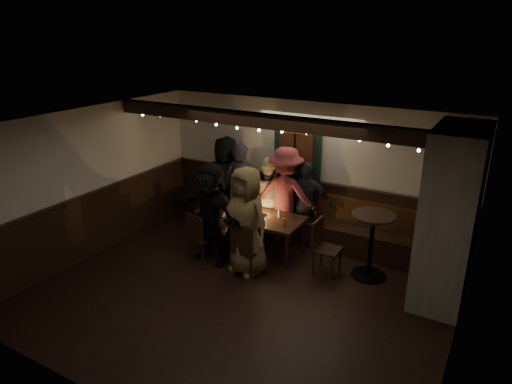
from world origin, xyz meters
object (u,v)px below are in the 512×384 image
Objects in this scene: chair_near_left at (199,234)px; person_b at (241,188)px; person_e at (306,203)px; chair_end at (322,243)px; person_a at (226,181)px; person_c at (268,197)px; high_top at (372,238)px; person_g at (246,221)px; chair_near_right at (245,246)px; person_f at (211,213)px; dining_table at (250,217)px; person_d at (285,195)px.

person_b is (-0.05, 1.46, 0.40)m from chair_near_left.
person_b is at bearing -9.30° from person_e.
chair_end is 2.21m from person_b.
person_a is 1.17× the size of person_c.
chair_near_left is 2.88m from high_top.
chair_near_right is at bearing -60.46° from person_g.
chair_near_right is 0.52× the size of person_f.
chair_near_left is (-0.55, -0.80, -0.14)m from dining_table.
high_top is 2.67m from person_f.
person_g is (1.38, -1.50, -0.01)m from person_a.
person_c reaches higher than chair_near_left.
person_b is 0.98m from person_d.
person_a reaches higher than chair_end.
person_g is (-1.08, -0.61, 0.39)m from chair_end.
dining_table is 1.77× the size of high_top.
person_f is (0.17, 0.13, 0.39)m from chair_near_left.
person_a is at bearing -5.87° from person_c.
person_e is at bearing 86.82° from person_g.
person_b is at bearing 136.21° from person_g.
person_b reaches higher than person_f.
chair_end is at bearing 159.17° from person_b.
person_f reaches higher than high_top.
person_b reaches higher than person_e.
person_g is (-0.39, -1.49, 0.12)m from person_e.
person_a is 1.01× the size of person_g.
person_a reaches higher than person_f.
person_a reaches higher than person_c.
person_b is at bearing 149.04° from person_a.
person_e is at bearing 45.42° from dining_table.
chair_near_left is 0.94m from chair_near_right.
person_a is (-3.19, 0.64, 0.22)m from high_top.
person_d is at bearing 162.76° from person_c.
person_b is at bearing 91.85° from chair_near_left.
chair_near_right is at bearing -145.58° from chair_end.
high_top is at bearing 152.75° from person_a.
high_top is at bearing 19.00° from chair_near_left.
chair_end is at bearing 146.42° from person_c.
chair_near_right is at bearing -1.73° from chair_near_left.
dining_table is at bearing 49.90° from person_d.
person_d reaches higher than person_e.
person_f is at bearing 168.26° from chair_near_right.
person_c is 1.00× the size of person_e.
chair_near_right is 0.58× the size of person_e.
dining_table is 1.06× the size of person_a.
person_f is (-1.13, -1.44, 0.09)m from person_e.
person_e is (-0.69, 0.88, 0.27)m from chair_end.
high_top reaches higher than dining_table.
person_d is 1.04× the size of person_f.
chair_end is (1.05, 0.72, 0.00)m from chair_near_right.
person_b is 1.35m from person_f.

